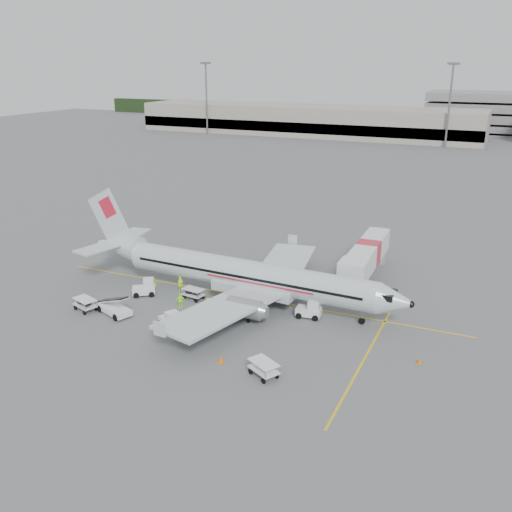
% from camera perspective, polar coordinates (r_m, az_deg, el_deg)
% --- Properties ---
extents(ground, '(360.00, 360.00, 0.00)m').
position_cam_1_polar(ground, '(58.30, -0.81, -4.12)').
color(ground, '#56595B').
extents(stripe_lead, '(44.00, 0.20, 0.01)m').
position_cam_1_polar(stripe_lead, '(58.29, -0.81, -4.11)').
color(stripe_lead, yellow).
rests_on(stripe_lead, ground).
extents(stripe_cross, '(0.20, 20.00, 0.01)m').
position_cam_1_polar(stripe_cross, '(47.35, 10.68, -10.26)').
color(stripe_cross, yellow).
rests_on(stripe_cross, ground).
extents(terminal_west, '(110.00, 22.00, 9.00)m').
position_cam_1_polar(terminal_west, '(190.13, 5.06, 13.39)').
color(terminal_west, gray).
rests_on(terminal_west, ground).
extents(treeline, '(300.00, 3.00, 6.00)m').
position_cam_1_polar(treeline, '(225.54, 18.94, 12.97)').
color(treeline, black).
rests_on(treeline, ground).
extents(mast_west, '(3.20, 1.20, 22.00)m').
position_cam_1_polar(mast_west, '(191.00, -4.97, 15.38)').
color(mast_west, slate).
rests_on(mast_west, ground).
extents(mast_center, '(3.20, 1.20, 22.00)m').
position_cam_1_polar(mast_center, '(167.87, 18.76, 13.99)').
color(mast_center, slate).
rests_on(mast_center, ground).
extents(aircraft, '(36.03, 28.84, 9.61)m').
position_cam_1_polar(aircraft, '(55.66, -0.85, 0.04)').
color(aircraft, silver).
rests_on(aircraft, ground).
extents(jet_bridge, '(3.47, 16.52, 4.32)m').
position_cam_1_polar(jet_bridge, '(63.27, 11.07, -0.49)').
color(jet_bridge, silver).
rests_on(jet_bridge, ground).
extents(belt_loader, '(5.47, 3.58, 2.77)m').
position_cam_1_polar(belt_loader, '(55.62, -14.06, -4.35)').
color(belt_loader, silver).
rests_on(belt_loader, ground).
extents(tug_fore, '(2.44, 1.56, 1.79)m').
position_cam_1_polar(tug_fore, '(53.76, 5.29, -5.24)').
color(tug_fore, silver).
rests_on(tug_fore, ground).
extents(tug_mid, '(2.47, 2.10, 1.66)m').
position_cam_1_polar(tug_mid, '(52.23, -8.63, -6.22)').
color(tug_mid, silver).
rests_on(tug_mid, ground).
extents(tug_aft, '(2.62, 2.34, 1.76)m').
position_cam_1_polar(tug_aft, '(59.53, -11.17, -3.08)').
color(tug_aft, silver).
rests_on(tug_aft, ground).
extents(cart_loaded_a, '(2.33, 1.59, 1.13)m').
position_cam_1_polar(cart_loaded_a, '(57.93, -6.28, -3.78)').
color(cart_loaded_a, silver).
rests_on(cart_loaded_a, ground).
extents(cart_loaded_b, '(2.69, 2.10, 1.23)m').
position_cam_1_polar(cart_loaded_b, '(57.43, -16.72, -4.67)').
color(cart_loaded_b, silver).
rests_on(cart_loaded_b, ground).
extents(cart_empty_a, '(2.11, 1.33, 1.07)m').
position_cam_1_polar(cart_empty_a, '(53.27, -1.29, -5.82)').
color(cart_empty_a, silver).
rests_on(cart_empty_a, ground).
extents(cart_empty_b, '(2.79, 2.43, 1.26)m').
position_cam_1_polar(cart_empty_b, '(44.22, 0.76, -11.23)').
color(cart_empty_b, silver).
rests_on(cart_empty_b, ground).
extents(cone_nose, '(0.36, 0.36, 0.58)m').
position_cam_1_polar(cone_nose, '(47.84, 16.04, -10.01)').
color(cone_nose, '#FB6602').
rests_on(cone_nose, ground).
extents(cone_port, '(0.36, 0.36, 0.58)m').
position_cam_1_polar(cone_port, '(72.58, 9.53, 0.59)').
color(cone_port, '#FB6602').
rests_on(cone_port, ground).
extents(cone_stbd, '(0.41, 0.41, 0.67)m').
position_cam_1_polar(cone_stbd, '(46.22, -3.56, -10.24)').
color(cone_stbd, '#FB6602').
rests_on(cone_stbd, ground).
extents(crew_a, '(0.68, 0.55, 1.62)m').
position_cam_1_polar(crew_a, '(59.93, -7.57, -2.79)').
color(crew_a, '#AAF41A').
rests_on(crew_a, ground).
extents(crew_b, '(0.97, 0.99, 1.61)m').
position_cam_1_polar(crew_b, '(60.00, -10.24, -2.91)').
color(crew_b, '#AAF41A').
rests_on(crew_b, ground).
extents(crew_c, '(1.14, 1.15, 1.59)m').
position_cam_1_polar(crew_c, '(54.48, -4.77, -4.99)').
color(crew_c, '#AAF41A').
rests_on(crew_c, ground).
extents(crew_d, '(0.98, 0.86, 1.59)m').
position_cam_1_polar(crew_d, '(55.89, -7.55, -4.46)').
color(crew_d, '#AAF41A').
rests_on(crew_d, ground).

